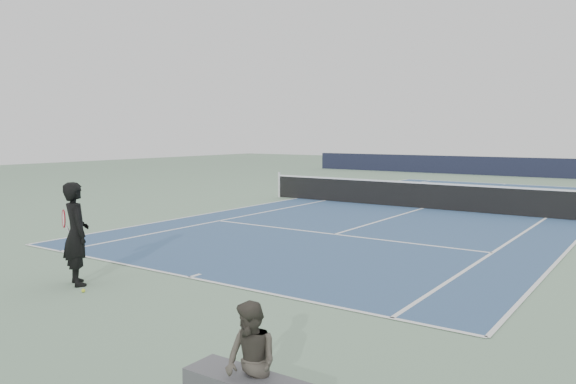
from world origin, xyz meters
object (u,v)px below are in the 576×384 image
Objects in this scene: tennis_net at (423,195)px; tennis_player at (76,234)px; spectator_bench at (251,381)px; tennis_ball at (83,291)px.

tennis_player is (-1.34, -13.34, 0.42)m from tennis_net.
tennis_player is at bearing 160.05° from spectator_bench.
tennis_ball is at bearing 160.79° from spectator_bench.
spectator_bench is (5.06, -1.76, 0.37)m from tennis_ball.
spectator_bench is at bearing -19.95° from tennis_player.
tennis_ball is at bearing -93.40° from tennis_net.
tennis_net is at bearing 86.60° from tennis_ball.
tennis_net is 9.02× the size of spectator_bench.
tennis_net is at bearing 105.46° from spectator_bench.
tennis_player reaches higher than tennis_ball.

